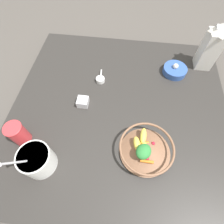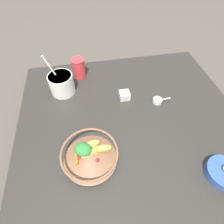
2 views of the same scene
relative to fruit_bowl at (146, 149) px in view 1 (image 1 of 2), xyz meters
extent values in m
plane|color=#4C4742|center=(-0.22, -0.13, -0.09)|extent=(6.00, 6.00, 0.00)
cube|color=#2D2B28|center=(-0.22, -0.13, -0.06)|extent=(1.10, 1.10, 0.05)
cylinder|color=brown|center=(0.00, 0.00, -0.04)|extent=(0.12, 0.12, 0.01)
cone|color=brown|center=(0.00, 0.00, 0.00)|extent=(0.22, 0.22, 0.05)
torus|color=brown|center=(0.00, 0.00, 0.02)|extent=(0.23, 0.23, 0.01)
ellipsoid|color=#EFD64C|center=(-0.01, -0.04, 0.01)|extent=(0.07, 0.04, 0.03)
ellipsoid|color=#EFD64C|center=(-0.05, -0.01, 0.01)|extent=(0.08, 0.03, 0.03)
ellipsoid|color=#EFD64C|center=(0.00, 0.00, 0.01)|extent=(0.07, 0.05, 0.02)
cylinder|color=orange|center=(-0.02, -0.01, 0.00)|extent=(0.02, 0.05, 0.01)
cylinder|color=orange|center=(0.05, 0.01, 0.00)|extent=(0.01, 0.05, 0.01)
sphere|color=red|center=(-0.03, 0.03, 0.01)|extent=(0.02, 0.02, 0.02)
sphere|color=red|center=(0.04, 0.01, 0.01)|extent=(0.02, 0.02, 0.02)
sphere|color=red|center=(0.00, 0.01, 0.01)|extent=(0.02, 0.02, 0.02)
ellipsoid|color=#2D7F38|center=(0.02, -0.01, 0.03)|extent=(0.09, 0.09, 0.04)
cube|color=silver|center=(-0.59, 0.32, 0.07)|extent=(0.09, 0.09, 0.22)
pyramid|color=silver|center=(-0.59, 0.32, 0.21)|extent=(0.09, 0.09, 0.05)
cylinder|color=white|center=(-0.59, 0.30, 0.20)|extent=(0.03, 0.01, 0.03)
cylinder|color=white|center=(0.11, -0.43, 0.02)|extent=(0.13, 0.13, 0.11)
cylinder|color=white|center=(0.11, -0.43, 0.06)|extent=(0.12, 0.12, 0.02)
cylinder|color=silver|center=(0.14, -0.45, 0.09)|extent=(0.07, 0.05, 0.15)
ellipsoid|color=silver|center=(0.17, -0.48, 0.17)|extent=(0.02, 0.02, 0.01)
cylinder|color=#DB383D|center=(0.01, -0.56, 0.02)|extent=(0.07, 0.07, 0.12)
torus|color=#DB383D|center=(0.01, -0.56, 0.07)|extent=(0.08, 0.08, 0.01)
cube|color=silver|center=(-0.22, -0.32, -0.02)|extent=(0.05, 0.05, 0.04)
cube|color=brown|center=(-0.22, -0.32, -0.03)|extent=(0.05, 0.05, 0.02)
cylinder|color=white|center=(-0.38, -0.26, -0.03)|extent=(0.05, 0.05, 0.02)
cylinder|color=white|center=(-0.43, -0.26, -0.03)|extent=(0.05, 0.01, 0.01)
cylinder|color=#3356A3|center=(-0.50, 0.16, -0.02)|extent=(0.13, 0.13, 0.04)
sphere|color=silver|center=(-0.51, 0.15, 0.01)|extent=(0.03, 0.03, 0.03)
camera|label=1|loc=(0.26, -0.11, 0.72)|focal=28.00mm
camera|label=2|loc=(-0.03, 0.32, 0.65)|focal=28.00mm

